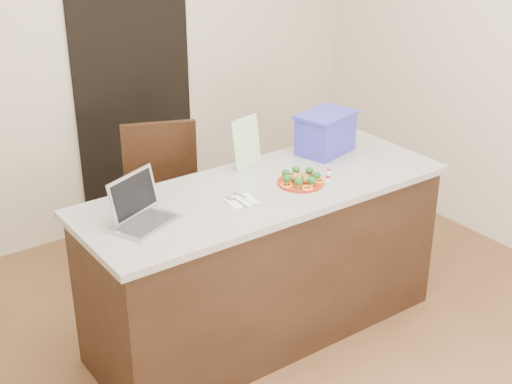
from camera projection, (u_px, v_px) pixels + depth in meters
ground at (290, 350)px, 4.02m from camera, size 4.00×4.00×0.00m
room_shell at (297, 69)px, 3.33m from camera, size 4.00×4.00×4.00m
doorway at (134, 92)px, 5.11m from camera, size 0.90×0.02×2.00m
island at (265, 261)px, 4.01m from camera, size 2.06×0.76×0.92m
plate at (301, 182)px, 3.85m from camera, size 0.25×0.25×0.02m
meatballs at (301, 178)px, 3.84m from camera, size 0.10×0.10×0.04m
broccoli at (301, 175)px, 3.83m from camera, size 0.21×0.21×0.04m
pepper_rings at (301, 181)px, 3.84m from camera, size 0.24×0.25×0.01m
napkin at (241, 201)px, 3.65m from camera, size 0.16×0.16×0.01m
fork at (237, 200)px, 3.64m from camera, size 0.03×0.16×0.00m
knife at (248, 199)px, 3.65m from camera, size 0.03×0.18×0.01m
yogurt_bottle at (328, 175)px, 3.89m from camera, size 0.03×0.03×0.06m
laptop at (140, 210)px, 3.43m from camera, size 0.38×0.36×0.22m
leaflet at (247, 142)px, 4.01m from camera, size 0.21×0.09×0.29m
blue_box at (326, 133)px, 4.22m from camera, size 0.39×0.33×0.24m
chair at (171, 196)px, 4.47m from camera, size 0.60×0.62×1.05m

